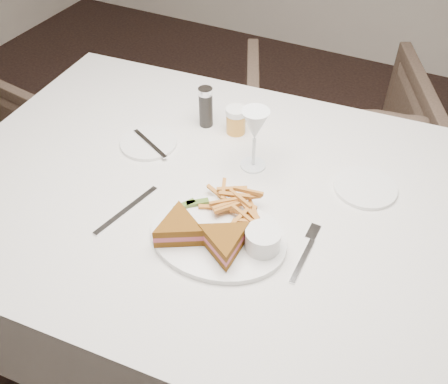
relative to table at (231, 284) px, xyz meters
name	(u,v)px	position (x,y,z in m)	size (l,w,h in m)	color
table	(231,284)	(0.00, 0.00, 0.00)	(1.52, 1.01, 0.75)	silver
chair_far	(329,138)	(0.04, 0.86, -0.01)	(0.70, 0.66, 0.72)	#48372C
table_setting	(229,198)	(0.01, -0.05, 0.41)	(0.76, 0.56, 0.18)	white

